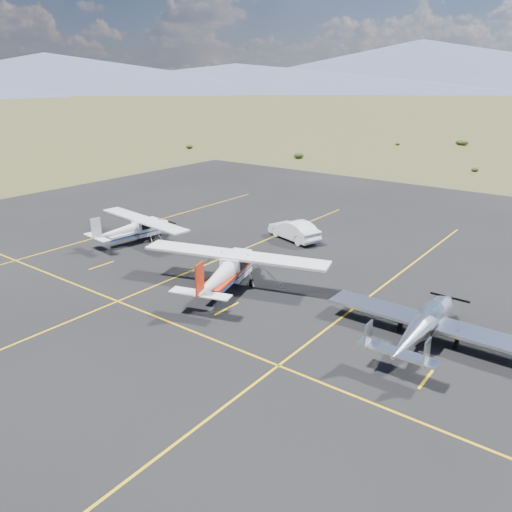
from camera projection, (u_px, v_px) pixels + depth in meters
ground at (379, 327)px, 25.11m from camera, size 1600.00×1600.00×0.00m
apron at (267, 293)px, 29.09m from camera, size 72.00×72.00×0.02m
aircraft_low_wing at (425, 324)px, 23.19m from camera, size 7.25×10.15×2.22m
aircraft_cessna at (227, 270)px, 29.05m from camera, size 7.79×11.45×2.92m
aircraft_plain at (133, 228)px, 37.79m from camera, size 5.94×9.83×2.48m
sedan at (294, 230)px, 38.45m from camera, size 2.97×4.93×1.53m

